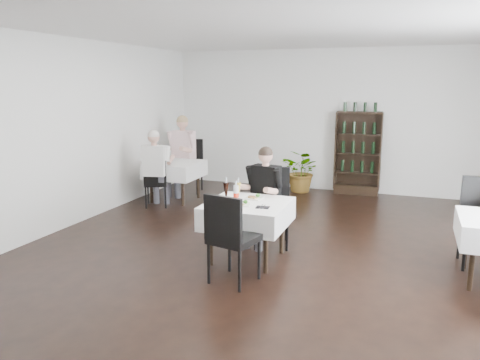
% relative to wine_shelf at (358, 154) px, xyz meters
% --- Properties ---
extents(room_shell, '(9.00, 9.00, 9.00)m').
position_rel_wine_shelf_xyz_m(room_shell, '(-0.60, -4.31, 0.65)').
color(room_shell, black).
rests_on(room_shell, ground).
extents(wine_shelf, '(0.90, 0.28, 1.75)m').
position_rel_wine_shelf_xyz_m(wine_shelf, '(0.00, 0.00, 0.00)').
color(wine_shelf, black).
rests_on(wine_shelf, ground).
extents(main_table, '(1.03, 1.03, 0.77)m').
position_rel_wine_shelf_xyz_m(main_table, '(-0.90, -4.31, -0.23)').
color(main_table, black).
rests_on(main_table, ground).
extents(left_table, '(0.98, 0.98, 0.77)m').
position_rel_wine_shelf_xyz_m(left_table, '(-3.30, -1.81, -0.23)').
color(left_table, black).
rests_on(left_table, ground).
extents(potted_tree, '(1.03, 0.97, 0.91)m').
position_rel_wine_shelf_xyz_m(potted_tree, '(-1.10, -0.23, -0.39)').
color(potted_tree, '#226020').
rests_on(potted_tree, ground).
extents(main_chair_far, '(0.62, 0.63, 1.10)m').
position_rel_wine_shelf_xyz_m(main_chair_far, '(-0.78, -3.61, -0.22)').
color(main_chair_far, black).
rests_on(main_chair_far, ground).
extents(main_chair_near, '(0.59, 0.59, 1.07)m').
position_rel_wine_shelf_xyz_m(main_chair_near, '(-0.83, -5.13, -0.23)').
color(main_chair_near, black).
rests_on(main_chair_near, ground).
extents(left_chair_far, '(0.61, 0.61, 1.11)m').
position_rel_wine_shelf_xyz_m(left_chair_far, '(-3.39, -0.97, -0.21)').
color(left_chair_far, black).
rests_on(left_chair_far, ground).
extents(left_chair_near, '(0.55, 0.55, 0.91)m').
position_rel_wine_shelf_xyz_m(left_chair_near, '(-3.39, -2.41, -0.33)').
color(left_chair_near, black).
rests_on(left_chair_near, ground).
extents(diner_main, '(0.58, 0.61, 1.42)m').
position_rel_wine_shelf_xyz_m(diner_main, '(-0.89, -3.68, -0.03)').
color(diner_main, '#45444D').
rests_on(diner_main, ground).
extents(diner_left_far, '(0.65, 0.67, 1.64)m').
position_rel_wine_shelf_xyz_m(diner_left_far, '(-3.42, -1.31, 0.11)').
color(diner_left_far, '#45444D').
rests_on(diner_left_far, ground).
extents(diner_left_near, '(0.60, 0.63, 1.46)m').
position_rel_wine_shelf_xyz_m(diner_left_near, '(-3.37, -2.42, 0.00)').
color(diner_left_near, '#45444D').
rests_on(diner_left_near, ground).
extents(plate_far, '(0.23, 0.23, 0.07)m').
position_rel_wine_shelf_xyz_m(plate_far, '(-0.89, -4.09, -0.06)').
color(plate_far, white).
rests_on(plate_far, main_table).
extents(plate_near, '(0.27, 0.27, 0.07)m').
position_rel_wine_shelf_xyz_m(plate_near, '(-0.93, -4.48, -0.06)').
color(plate_near, white).
rests_on(plate_near, main_table).
extents(pilsner_dark, '(0.08, 0.08, 0.33)m').
position_rel_wine_shelf_xyz_m(pilsner_dark, '(-1.16, -4.42, 0.06)').
color(pilsner_dark, black).
rests_on(pilsner_dark, main_table).
extents(pilsner_lager, '(0.07, 0.07, 0.30)m').
position_rel_wine_shelf_xyz_m(pilsner_lager, '(-1.06, -4.24, 0.05)').
color(pilsner_lager, '#B3972D').
rests_on(pilsner_lager, main_table).
extents(coke_bottle, '(0.07, 0.07, 0.28)m').
position_rel_wine_shelf_xyz_m(coke_bottle, '(-1.04, -4.35, 0.04)').
color(coke_bottle, silver).
rests_on(coke_bottle, main_table).
extents(napkin_cutlery, '(0.17, 0.18, 0.02)m').
position_rel_wine_shelf_xyz_m(napkin_cutlery, '(-0.64, -4.49, -0.07)').
color(napkin_cutlery, black).
rests_on(napkin_cutlery, main_table).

